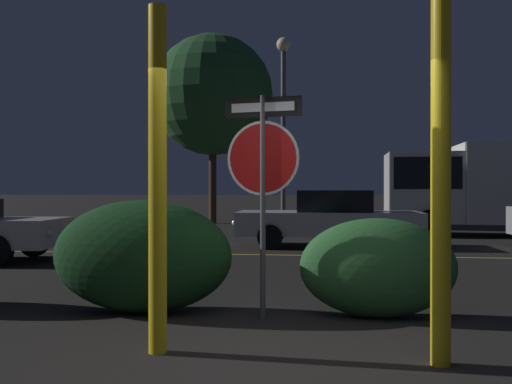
{
  "coord_description": "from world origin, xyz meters",
  "views": [
    {
      "loc": [
        0.36,
        -4.74,
        1.44
      ],
      "look_at": [
        -0.71,
        4.12,
        1.4
      ],
      "focal_mm": 40.0,
      "sensor_mm": 36.0,
      "label": 1
    }
  ],
  "objects_px": {
    "yellow_pole_left": "(158,179)",
    "hedge_bush_2": "(378,268)",
    "yellow_pole_right": "(441,158)",
    "tree_1": "(213,95)",
    "stop_sign": "(263,161)",
    "passing_car_2": "(329,218)",
    "delivery_truck": "(478,184)",
    "hedge_bush_1": "(142,256)",
    "street_lamp": "(283,107)"
  },
  "relations": [
    {
      "from": "yellow_pole_left",
      "to": "hedge_bush_2",
      "type": "distance_m",
      "value": 2.79
    },
    {
      "from": "yellow_pole_right",
      "to": "tree_1",
      "type": "xyz_separation_m",
      "value": [
        -5.64,
        18.82,
        3.7
      ]
    },
    {
      "from": "yellow_pole_left",
      "to": "yellow_pole_right",
      "type": "height_order",
      "value": "yellow_pole_right"
    },
    {
      "from": "stop_sign",
      "to": "hedge_bush_2",
      "type": "bearing_deg",
      "value": 19.66
    },
    {
      "from": "yellow_pole_right",
      "to": "stop_sign",
      "type": "bearing_deg",
      "value": 137.85
    },
    {
      "from": "passing_car_2",
      "to": "delivery_truck",
      "type": "relative_size",
      "value": 0.8
    },
    {
      "from": "hedge_bush_1",
      "to": "delivery_truck",
      "type": "xyz_separation_m",
      "value": [
        6.85,
        11.96,
        0.93
      ]
    },
    {
      "from": "yellow_pole_right",
      "to": "hedge_bush_2",
      "type": "bearing_deg",
      "value": 101.86
    },
    {
      "from": "yellow_pole_right",
      "to": "delivery_truck",
      "type": "relative_size",
      "value": 0.58
    },
    {
      "from": "tree_1",
      "to": "delivery_truck",
      "type": "bearing_deg",
      "value": -29.03
    },
    {
      "from": "passing_car_2",
      "to": "tree_1",
      "type": "xyz_separation_m",
      "value": [
        -4.81,
        9.24,
        4.7
      ]
    },
    {
      "from": "hedge_bush_1",
      "to": "stop_sign",
      "type": "bearing_deg",
      "value": -6.23
    },
    {
      "from": "stop_sign",
      "to": "yellow_pole_right",
      "type": "height_order",
      "value": "yellow_pole_right"
    },
    {
      "from": "stop_sign",
      "to": "passing_car_2",
      "type": "xyz_separation_m",
      "value": [
        0.8,
        8.11,
        -1.05
      ]
    },
    {
      "from": "stop_sign",
      "to": "passing_car_2",
      "type": "relative_size",
      "value": 0.53
    },
    {
      "from": "hedge_bush_1",
      "to": "passing_car_2",
      "type": "relative_size",
      "value": 0.46
    },
    {
      "from": "stop_sign",
      "to": "yellow_pole_left",
      "type": "height_order",
      "value": "yellow_pole_left"
    },
    {
      "from": "tree_1",
      "to": "stop_sign",
      "type": "bearing_deg",
      "value": -76.97
    },
    {
      "from": "passing_car_2",
      "to": "tree_1",
      "type": "height_order",
      "value": "tree_1"
    },
    {
      "from": "passing_car_2",
      "to": "delivery_truck",
      "type": "distance_m",
      "value": 6.17
    },
    {
      "from": "yellow_pole_right",
      "to": "tree_1",
      "type": "height_order",
      "value": "tree_1"
    },
    {
      "from": "hedge_bush_2",
      "to": "stop_sign",
      "type": "bearing_deg",
      "value": -170.29
    },
    {
      "from": "delivery_truck",
      "to": "stop_sign",
      "type": "bearing_deg",
      "value": 157.22
    },
    {
      "from": "hedge_bush_1",
      "to": "tree_1",
      "type": "relative_size",
      "value": 0.27
    },
    {
      "from": "stop_sign",
      "to": "yellow_pole_right",
      "type": "relative_size",
      "value": 0.73
    },
    {
      "from": "hedge_bush_2",
      "to": "yellow_pole_left",
      "type": "bearing_deg",
      "value": -141.72
    },
    {
      "from": "hedge_bush_2",
      "to": "delivery_truck",
      "type": "relative_size",
      "value": 0.3
    },
    {
      "from": "yellow_pole_left",
      "to": "street_lamp",
      "type": "relative_size",
      "value": 0.5
    },
    {
      "from": "hedge_bush_2",
      "to": "delivery_truck",
      "type": "distance_m",
      "value": 12.64
    },
    {
      "from": "yellow_pole_right",
      "to": "hedge_bush_1",
      "type": "bearing_deg",
      "value": 152.0
    },
    {
      "from": "stop_sign",
      "to": "hedge_bush_2",
      "type": "height_order",
      "value": "stop_sign"
    },
    {
      "from": "yellow_pole_left",
      "to": "passing_car_2",
      "type": "xyz_separation_m",
      "value": [
        1.58,
        9.52,
        -0.83
      ]
    },
    {
      "from": "hedge_bush_1",
      "to": "street_lamp",
      "type": "distance_m",
      "value": 11.84
    },
    {
      "from": "yellow_pole_right",
      "to": "passing_car_2",
      "type": "xyz_separation_m",
      "value": [
        -0.83,
        9.59,
        -1.0
      ]
    },
    {
      "from": "passing_car_2",
      "to": "street_lamp",
      "type": "height_order",
      "value": "street_lamp"
    },
    {
      "from": "yellow_pole_left",
      "to": "hedge_bush_1",
      "type": "bearing_deg",
      "value": 112.86
    },
    {
      "from": "hedge_bush_2",
      "to": "street_lamp",
      "type": "relative_size",
      "value": 0.28
    },
    {
      "from": "hedge_bush_1",
      "to": "passing_car_2",
      "type": "xyz_separation_m",
      "value": [
        2.24,
        7.96,
        0.05
      ]
    },
    {
      "from": "yellow_pole_right",
      "to": "hedge_bush_1",
      "type": "distance_m",
      "value": 3.62
    },
    {
      "from": "passing_car_2",
      "to": "hedge_bush_1",
      "type": "bearing_deg",
      "value": 162.8
    },
    {
      "from": "stop_sign",
      "to": "delivery_truck",
      "type": "xyz_separation_m",
      "value": [
        5.41,
        12.12,
        -0.17
      ]
    },
    {
      "from": "street_lamp",
      "to": "tree_1",
      "type": "bearing_deg",
      "value": 120.2
    },
    {
      "from": "yellow_pole_left",
      "to": "hedge_bush_1",
      "type": "distance_m",
      "value": 1.9
    },
    {
      "from": "hedge_bush_1",
      "to": "hedge_bush_2",
      "type": "bearing_deg",
      "value": 1.28
    },
    {
      "from": "hedge_bush_1",
      "to": "hedge_bush_2",
      "type": "height_order",
      "value": "hedge_bush_1"
    },
    {
      "from": "yellow_pole_left",
      "to": "street_lamp",
      "type": "distance_m",
      "value": 13.12
    },
    {
      "from": "passing_car_2",
      "to": "hedge_bush_2",
      "type": "bearing_deg",
      "value": -178.07
    },
    {
      "from": "hedge_bush_2",
      "to": "tree_1",
      "type": "xyz_separation_m",
      "value": [
        -5.29,
        17.13,
        4.84
      ]
    },
    {
      "from": "yellow_pole_left",
      "to": "delivery_truck",
      "type": "distance_m",
      "value": 14.87
    },
    {
      "from": "hedge_bush_2",
      "to": "delivery_truck",
      "type": "height_order",
      "value": "delivery_truck"
    }
  ]
}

